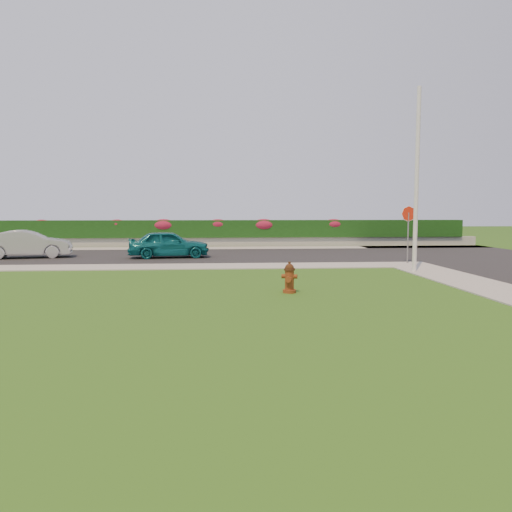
{
  "coord_description": "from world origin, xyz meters",
  "views": [
    {
      "loc": [
        -1.04,
        -11.47,
        2.3
      ],
      "look_at": [
        0.13,
        3.9,
        0.9
      ],
      "focal_mm": 35.0,
      "sensor_mm": 36.0,
      "label": 1
    }
  ],
  "objects": [
    {
      "name": "flower_clump_c",
      "position": [
        -4.48,
        20.5,
        1.4
      ],
      "size": [
        1.53,
        0.98,
        0.76
      ],
      "primitive_type": "ellipsoid",
      "color": "#A21B46",
      "rests_on": "hedge"
    },
    {
      "name": "sidewalk_far",
      "position": [
        -6.0,
        9.0,
        0.02
      ],
      "size": [
        24.0,
        2.0,
        0.04
      ],
      "primitive_type": "cube",
      "color": "gray",
      "rests_on": "ground"
    },
    {
      "name": "flower_clump_e",
      "position": [
        1.9,
        20.5,
        1.4
      ],
      "size": [
        1.53,
        0.99,
        0.77
      ],
      "primitive_type": "ellipsoid",
      "color": "#A21B46",
      "rests_on": "hedge"
    },
    {
      "name": "flower_clump_a",
      "position": [
        -11.97,
        20.5,
        1.49
      ],
      "size": [
        1.07,
        0.69,
        0.53
      ],
      "primitive_type": "ellipsoid",
      "color": "#A21B46",
      "rests_on": "hedge"
    },
    {
      "name": "retaining_wall",
      "position": [
        -1.0,
        20.5,
        0.3
      ],
      "size": [
        34.0,
        0.4,
        0.6
      ],
      "primitive_type": "cube",
      "color": "gray",
      "rests_on": "ground"
    },
    {
      "name": "curb_corner",
      "position": [
        7.0,
        9.0,
        0.02
      ],
      "size": [
        2.0,
        2.0,
        0.04
      ],
      "primitive_type": "cube",
      "color": "gray",
      "rests_on": "ground"
    },
    {
      "name": "flower_clump_b",
      "position": [
        -7.38,
        20.5,
        1.48
      ],
      "size": [
        1.12,
        0.72,
        0.56
      ],
      "primitive_type": "ellipsoid",
      "color": "#A21B46",
      "rests_on": "hedge"
    },
    {
      "name": "flower_clump_f",
      "position": [
        6.47,
        20.5,
        1.44
      ],
      "size": [
        1.33,
        0.85,
        0.66
      ],
      "primitive_type": "ellipsoid",
      "color": "#A21B46",
      "rests_on": "hedge"
    },
    {
      "name": "utility_pole",
      "position": [
        6.3,
        6.6,
        3.41
      ],
      "size": [
        0.16,
        0.16,
        6.82
      ],
      "primitive_type": "cylinder",
      "color": "silver",
      "rests_on": "ground"
    },
    {
      "name": "fire_hydrant",
      "position": [
        0.95,
        2.29,
        0.42
      ],
      "size": [
        0.46,
        0.43,
        0.88
      ],
      "rotation": [
        0.0,
        0.0,
        -0.28
      ],
      "color": "#4E1C0C",
      "rests_on": "ground"
    },
    {
      "name": "sedan_teal",
      "position": [
        -3.42,
        12.84,
        0.7
      ],
      "size": [
        4.0,
        1.96,
        1.31
      ],
      "primitive_type": "imported",
      "rotation": [
        0.0,
        0.0,
        1.68
      ],
      "color": "#0C575E",
      "rests_on": "street_far"
    },
    {
      "name": "ground",
      "position": [
        0.0,
        0.0,
        0.0
      ],
      "size": [
        120.0,
        120.0,
        0.0
      ],
      "primitive_type": "plane",
      "color": "black",
      "rests_on": "ground"
    },
    {
      "name": "sedan_silver",
      "position": [
        -10.18,
        13.23,
        0.7
      ],
      "size": [
        4.23,
        2.22,
        1.33
      ],
      "primitive_type": "imported",
      "rotation": [
        0.0,
        0.0,
        1.78
      ],
      "color": "#9B9EA2",
      "rests_on": "street_far"
    },
    {
      "name": "sidewalk_beyond",
      "position": [
        -1.0,
        19.0,
        0.02
      ],
      "size": [
        34.0,
        2.0,
        0.04
      ],
      "primitive_type": "cube",
      "color": "gray",
      "rests_on": "ground"
    },
    {
      "name": "stop_sign",
      "position": [
        7.16,
        9.51,
        1.86
      ],
      "size": [
        0.68,
        0.14,
        2.52
      ],
      "rotation": [
        0.0,
        0.0,
        -0.23
      ],
      "color": "slate",
      "rests_on": "ground"
    },
    {
      "name": "street_far",
      "position": [
        -5.0,
        14.0,
        0.02
      ],
      "size": [
        26.0,
        8.0,
        0.04
      ],
      "primitive_type": "cube",
      "color": "black",
      "rests_on": "ground"
    },
    {
      "name": "hedge",
      "position": [
        -1.0,
        20.6,
        1.15
      ],
      "size": [
        32.0,
        0.9,
        1.1
      ],
      "primitive_type": "cube",
      "color": "black",
      "rests_on": "retaining_wall"
    },
    {
      "name": "flower_clump_d",
      "position": [
        -1.05,
        20.5,
        1.45
      ],
      "size": [
        1.27,
        0.82,
        0.63
      ],
      "primitive_type": "ellipsoid",
      "color": "#A21B46",
      "rests_on": "hedge"
    }
  ]
}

